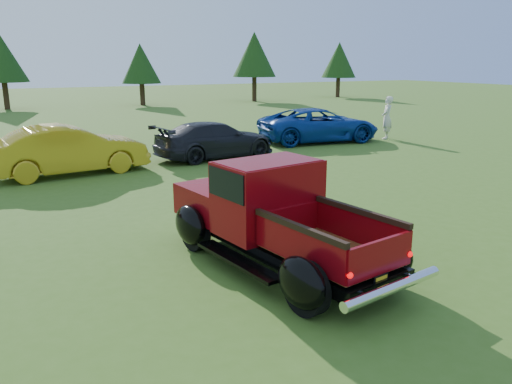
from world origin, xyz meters
The scene contains 10 objects.
ground centered at (0.00, 0.00, 0.00)m, with size 120.00×120.00×0.00m, color #3B5E1B.
tree_mid_left centered at (-3.00, 31.00, 3.38)m, with size 3.20×3.20×5.00m.
tree_mid_right centered at (6.00, 30.00, 2.97)m, with size 2.82×2.82×4.40m.
tree_east centered at (15.00, 29.50, 3.66)m, with size 3.46×3.46×5.40m.
tree_far_east centered at (24.00, 30.50, 3.25)m, with size 3.07×3.07×4.80m.
pickup_truck centered at (0.03, -0.24, 0.78)m, with size 2.66×4.63×1.64m.
show_car_yellow centered at (-1.95, 7.92, 0.70)m, with size 1.49×4.28×1.41m, color #B99518.
show_car_grey centered at (2.73, 8.40, 0.60)m, with size 1.69×4.15×1.20m, color black.
show_car_blue centered at (7.78, 9.67, 0.67)m, with size 2.22×4.82×1.34m, color navy.
spectator centered at (10.65, 8.96, 0.88)m, with size 0.64×0.42×1.76m, color beige.
Camera 1 is at (-3.64, -6.96, 3.14)m, focal length 35.00 mm.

